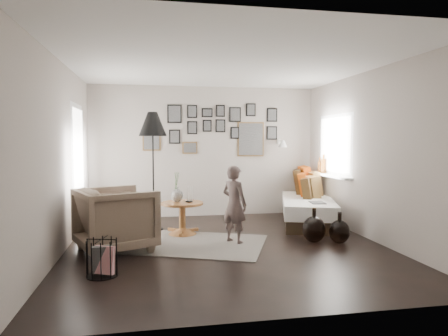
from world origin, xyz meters
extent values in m
plane|color=black|center=(0.00, 0.00, 0.00)|extent=(4.80, 4.80, 0.00)
plane|color=#A79C92|center=(0.00, 2.40, 1.30)|extent=(4.50, 0.00, 4.50)
plane|color=#A79C92|center=(0.00, -2.40, 1.30)|extent=(4.50, 0.00, 4.50)
plane|color=#A79C92|center=(-2.25, 0.00, 1.30)|extent=(0.00, 4.80, 4.80)
plane|color=#A79C92|center=(2.25, 0.00, 1.30)|extent=(0.00, 4.80, 4.80)
plane|color=white|center=(0.00, 0.00, 2.60)|extent=(4.80, 4.80, 0.00)
plane|color=white|center=(-2.23, 1.20, 1.05)|extent=(0.00, 2.14, 2.14)
plane|color=white|center=(-2.23, 1.20, 1.05)|extent=(0.00, 1.88, 1.88)
plane|color=white|center=(-2.23, 1.20, 1.05)|extent=(0.00, 1.93, 1.93)
plane|color=white|center=(2.23, 1.20, 1.45)|extent=(0.00, 1.30, 1.30)
plane|color=white|center=(2.23, 1.20, 1.45)|extent=(0.00, 1.14, 1.14)
cube|color=white|center=(2.17, 1.20, 0.88)|extent=(0.15, 1.32, 0.04)
cylinder|color=#8C4C14|center=(2.17, 1.55, 1.04)|extent=(0.10, 0.10, 0.28)
cylinder|color=#8C4C14|center=(2.17, 1.72, 1.01)|extent=(0.08, 0.08, 0.22)
cube|color=brown|center=(-1.05, 2.38, 1.55)|extent=(0.35, 0.03, 0.45)
cube|color=black|center=(-1.05, 2.37, 1.55)|extent=(0.30, 0.01, 0.40)
cube|color=black|center=(-0.60, 2.38, 2.05)|extent=(0.28, 0.03, 0.36)
cube|color=black|center=(-0.60, 2.37, 2.05)|extent=(0.23, 0.01, 0.31)
cube|color=black|center=(-0.60, 2.38, 1.60)|extent=(0.22, 0.03, 0.28)
cube|color=black|center=(-0.60, 2.37, 1.60)|extent=(0.17, 0.01, 0.23)
cube|color=black|center=(-0.25, 2.38, 2.10)|extent=(0.20, 0.03, 0.26)
cube|color=black|center=(-0.25, 2.37, 2.10)|extent=(0.15, 0.01, 0.21)
cube|color=black|center=(-0.25, 2.38, 1.78)|extent=(0.20, 0.03, 0.26)
cube|color=black|center=(-0.25, 2.37, 1.78)|extent=(0.15, 0.01, 0.21)
cube|color=black|center=(0.05, 2.38, 2.08)|extent=(0.22, 0.03, 0.18)
cube|color=black|center=(0.05, 2.37, 2.08)|extent=(0.17, 0.01, 0.13)
cube|color=black|center=(0.05, 2.38, 1.82)|extent=(0.18, 0.03, 0.24)
cube|color=black|center=(0.05, 2.37, 1.82)|extent=(0.13, 0.01, 0.19)
cube|color=black|center=(0.32, 2.38, 2.12)|extent=(0.18, 0.03, 0.24)
cube|color=black|center=(0.32, 2.37, 2.12)|extent=(0.13, 0.01, 0.19)
cube|color=black|center=(0.32, 2.38, 1.82)|extent=(0.20, 0.03, 0.26)
cube|color=black|center=(0.32, 2.37, 1.82)|extent=(0.15, 0.01, 0.21)
cube|color=black|center=(0.62, 2.38, 2.05)|extent=(0.24, 0.03, 0.30)
cube|color=black|center=(0.62, 2.37, 2.05)|extent=(0.19, 0.01, 0.25)
cube|color=black|center=(0.62, 2.38, 1.68)|extent=(0.18, 0.03, 0.24)
cube|color=black|center=(0.62, 2.37, 1.68)|extent=(0.13, 0.01, 0.19)
cube|color=brown|center=(0.95, 2.38, 1.55)|extent=(0.55, 0.03, 0.70)
cube|color=black|center=(0.95, 2.37, 1.55)|extent=(0.50, 0.01, 0.65)
cube|color=black|center=(0.95, 2.38, 2.15)|extent=(0.20, 0.03, 0.26)
cube|color=black|center=(0.95, 2.37, 2.15)|extent=(0.15, 0.01, 0.21)
cube|color=black|center=(1.40, 2.38, 2.05)|extent=(0.22, 0.03, 0.28)
cube|color=black|center=(1.40, 2.37, 2.05)|extent=(0.17, 0.01, 0.23)
cube|color=black|center=(1.40, 2.38, 1.68)|extent=(0.22, 0.03, 0.28)
cube|color=black|center=(1.40, 2.37, 1.68)|extent=(0.17, 0.01, 0.23)
cube|color=brown|center=(-0.30, 2.38, 1.38)|extent=(0.30, 0.03, 0.24)
cube|color=black|center=(-0.30, 2.37, 1.38)|extent=(0.25, 0.01, 0.19)
cube|color=white|center=(1.55, 2.37, 1.50)|extent=(0.06, 0.04, 0.10)
cylinder|color=white|center=(1.55, 2.25, 1.52)|extent=(0.02, 0.24, 0.02)
cone|color=white|center=(1.55, 2.12, 1.46)|extent=(0.18, 0.18, 0.14)
cube|color=#B6ADA0|center=(-0.48, 0.21, 0.01)|extent=(2.46, 2.12, 0.01)
cone|color=brown|center=(-0.58, 0.83, 0.05)|extent=(0.50, 0.50, 0.10)
cylinder|color=brown|center=(-0.58, 0.83, 0.27)|extent=(0.11, 0.11, 0.39)
cylinder|color=brown|center=(-0.58, 0.83, 0.51)|extent=(0.68, 0.68, 0.04)
ellipsoid|color=black|center=(-0.66, 0.85, 0.64)|extent=(0.19, 0.19, 0.21)
cylinder|color=black|center=(-0.66, 0.85, 0.76)|extent=(0.06, 0.06, 0.04)
cylinder|color=black|center=(-0.47, 0.83, 0.54)|extent=(0.12, 0.12, 0.02)
cube|color=black|center=(1.76, 1.31, 0.11)|extent=(1.38, 2.11, 0.23)
cube|color=white|center=(1.76, 1.31, 0.34)|extent=(1.46, 2.19, 0.25)
cube|color=#B6410A|center=(1.78, 2.11, 0.72)|extent=(0.33, 0.61, 0.57)
cube|color=#352311|center=(1.64, 2.01, 0.69)|extent=(0.42, 0.56, 0.51)
cube|color=brown|center=(1.91, 1.84, 0.68)|extent=(0.23, 0.49, 0.49)
cube|color=#B6410A|center=(1.70, 1.70, 0.67)|extent=(0.38, 0.52, 0.47)
cube|color=brown|center=(1.87, 1.51, 0.65)|extent=(0.26, 0.45, 0.43)
cube|color=#352311|center=(1.76, 1.36, 0.64)|extent=(0.40, 0.46, 0.41)
cube|color=black|center=(1.71, 0.76, 0.47)|extent=(0.27, 0.34, 0.02)
imported|color=#72604D|center=(-1.55, 0.04, 0.44)|extent=(1.27, 1.25, 0.89)
cube|color=white|center=(-1.52, 0.09, 0.48)|extent=(0.52, 0.53, 0.18)
cylinder|color=black|center=(-1.03, 1.23, 0.02)|extent=(0.31, 0.31, 0.03)
cylinder|color=black|center=(-1.03, 1.23, 0.89)|extent=(0.03, 0.03, 1.78)
cone|color=black|center=(-1.03, 1.23, 1.80)|extent=(0.47, 0.47, 0.40)
cube|color=black|center=(-1.62, -0.99, 0.19)|extent=(0.24, 0.12, 0.32)
cube|color=white|center=(-1.59, -1.01, 0.19)|extent=(0.24, 0.17, 0.32)
ellipsoid|color=black|center=(1.32, -0.03, 0.20)|extent=(0.35, 0.35, 0.40)
cylinder|color=black|center=(1.32, -0.03, 0.46)|extent=(0.06, 0.06, 0.12)
ellipsoid|color=black|center=(1.67, -0.15, 0.18)|extent=(0.30, 0.30, 0.35)
cylinder|color=black|center=(1.67, -0.15, 0.41)|extent=(0.06, 0.06, 0.12)
imported|color=brown|center=(0.15, 0.18, 0.58)|extent=(0.48, 0.50, 1.16)
camera|label=1|loc=(-1.06, -5.58, 1.53)|focal=32.00mm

